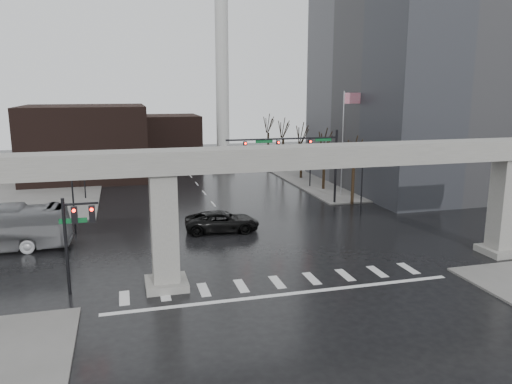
% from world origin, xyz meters
% --- Properties ---
extents(ground, '(160.00, 160.00, 0.00)m').
position_xyz_m(ground, '(0.00, 0.00, 0.00)').
color(ground, black).
rests_on(ground, ground).
extents(sidewalk_ne, '(28.00, 36.00, 0.15)m').
position_xyz_m(sidewalk_ne, '(26.00, 36.00, 0.07)').
color(sidewalk_ne, slate).
rests_on(sidewalk_ne, ground).
extents(elevated_guideway, '(48.00, 2.60, 8.70)m').
position_xyz_m(elevated_guideway, '(1.26, 0.00, 6.88)').
color(elevated_guideway, gray).
rests_on(elevated_guideway, ground).
extents(office_tower, '(22.00, 26.00, 42.00)m').
position_xyz_m(office_tower, '(28.00, 26.00, 21.00)').
color(office_tower, '#59595E').
rests_on(office_tower, ground).
extents(building_far_left, '(16.00, 14.00, 10.00)m').
position_xyz_m(building_far_left, '(-14.00, 42.00, 5.00)').
color(building_far_left, black).
rests_on(building_far_left, ground).
extents(building_far_mid, '(10.00, 10.00, 8.00)m').
position_xyz_m(building_far_mid, '(-2.00, 52.00, 4.00)').
color(building_far_mid, black).
rests_on(building_far_mid, ground).
extents(smokestack, '(3.60, 3.60, 30.00)m').
position_xyz_m(smokestack, '(6.00, 46.00, 13.35)').
color(smokestack, '#BABBB6').
rests_on(smokestack, ground).
extents(signal_mast_arm, '(12.12, 0.43, 8.00)m').
position_xyz_m(signal_mast_arm, '(8.99, 18.80, 5.83)').
color(signal_mast_arm, black).
rests_on(signal_mast_arm, ground).
extents(signal_left_pole, '(2.30, 0.30, 6.00)m').
position_xyz_m(signal_left_pole, '(-12.25, 0.50, 4.07)').
color(signal_left_pole, black).
rests_on(signal_left_pole, ground).
extents(flagpole_assembly, '(2.06, 0.12, 12.00)m').
position_xyz_m(flagpole_assembly, '(15.29, 22.00, 7.53)').
color(flagpole_assembly, silver).
rests_on(flagpole_assembly, ground).
extents(lamp_right_0, '(1.22, 0.32, 5.11)m').
position_xyz_m(lamp_right_0, '(13.50, 14.00, 3.47)').
color(lamp_right_0, black).
rests_on(lamp_right_0, ground).
extents(lamp_right_1, '(1.22, 0.32, 5.11)m').
position_xyz_m(lamp_right_1, '(13.50, 28.00, 3.47)').
color(lamp_right_1, black).
rests_on(lamp_right_1, ground).
extents(lamp_right_2, '(1.22, 0.32, 5.11)m').
position_xyz_m(lamp_right_2, '(13.50, 42.00, 3.47)').
color(lamp_right_2, black).
rests_on(lamp_right_2, ground).
extents(lamp_left_0, '(1.22, 0.32, 5.11)m').
position_xyz_m(lamp_left_0, '(-13.50, 14.00, 3.47)').
color(lamp_left_0, black).
rests_on(lamp_left_0, ground).
extents(lamp_left_1, '(1.22, 0.32, 5.11)m').
position_xyz_m(lamp_left_1, '(-13.50, 28.00, 3.47)').
color(lamp_left_1, black).
rests_on(lamp_left_1, ground).
extents(lamp_left_2, '(1.22, 0.32, 5.11)m').
position_xyz_m(lamp_left_2, '(-13.50, 42.00, 3.47)').
color(lamp_left_2, black).
rests_on(lamp_left_2, ground).
extents(tree_right_0, '(1.09, 1.58, 7.50)m').
position_xyz_m(tree_right_0, '(14.53, 18.02, 2.79)').
color(tree_right_0, black).
rests_on(tree_right_0, ground).
extents(tree_right_1, '(1.09, 1.61, 7.67)m').
position_xyz_m(tree_right_1, '(14.53, 26.02, 2.85)').
color(tree_right_1, black).
rests_on(tree_right_1, ground).
extents(tree_right_2, '(1.10, 1.63, 7.85)m').
position_xyz_m(tree_right_2, '(14.53, 34.02, 2.91)').
color(tree_right_2, black).
rests_on(tree_right_2, ground).
extents(tree_right_3, '(1.11, 1.66, 8.02)m').
position_xyz_m(tree_right_3, '(14.53, 42.02, 2.98)').
color(tree_right_3, black).
rests_on(tree_right_3, ground).
extents(tree_right_4, '(1.12, 1.69, 8.19)m').
position_xyz_m(tree_right_4, '(14.53, 50.02, 3.04)').
color(tree_right_4, black).
rests_on(tree_right_4, ground).
extents(pickup_truck, '(6.73, 3.63, 1.79)m').
position_xyz_m(pickup_truck, '(-1.13, 11.37, 0.90)').
color(pickup_truck, black).
rests_on(pickup_truck, ground).
extents(far_car, '(2.10, 4.17, 1.36)m').
position_xyz_m(far_car, '(-5.85, 20.51, 0.68)').
color(far_car, black).
rests_on(far_car, ground).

